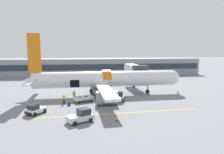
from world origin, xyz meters
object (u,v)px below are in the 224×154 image
object	(u,v)px
ground_crew_loader_b	(97,94)
ground_crew_supervisor	(107,94)
baggage_tug_rear	(119,97)
baggage_cart_loading	(84,99)
ground_crew_driver	(74,95)
ground_crew_loader_a	(64,99)
airplane	(104,80)
baggage_tug_lead	(35,110)
suitcase_on_tarmac_upright	(69,104)
baggage_tug_mid	(81,116)

from	to	relation	value
ground_crew_loader_b	ground_crew_supervisor	bearing A→B (deg)	-6.64
baggage_tug_rear	baggage_cart_loading	distance (m)	6.14
baggage_tug_rear	ground_crew_supervisor	size ratio (longest dim) A/B	1.50
baggage_cart_loading	ground_crew_supervisor	xyz separation A→B (m)	(4.32, 1.85, 0.40)
ground_crew_driver	ground_crew_supervisor	bearing A→B (deg)	-2.49
baggage_tug_rear	ground_crew_loader_b	bearing A→B (deg)	144.61
ground_crew_driver	ground_crew_loader_a	bearing A→B (deg)	-119.65
airplane	baggage_tug_lead	bearing A→B (deg)	-136.78
suitcase_on_tarmac_upright	baggage_tug_rear	bearing A→B (deg)	11.18
baggage_cart_loading	suitcase_on_tarmac_upright	world-z (taller)	baggage_cart_loading
baggage_tug_lead	ground_crew_loader_a	xyz separation A→B (m)	(3.64, 5.01, 0.24)
airplane	baggage_tug_mid	size ratio (longest dim) A/B	8.73
ground_crew_driver	baggage_tug_rear	bearing A→B (deg)	-18.78
ground_crew_supervisor	suitcase_on_tarmac_upright	xyz separation A→B (m)	(-6.81, -4.10, -0.66)
ground_crew_loader_a	ground_crew_loader_b	distance (m)	6.43
ground_crew_loader_a	ground_crew_driver	world-z (taller)	ground_crew_driver
baggage_tug_mid	baggage_cart_loading	world-z (taller)	baggage_tug_mid
airplane	baggage_tug_lead	xyz separation A→B (m)	(-11.12, -10.45, -2.51)
baggage_tug_rear	suitcase_on_tarmac_upright	xyz separation A→B (m)	(-8.59, -1.70, -0.50)
ground_crew_driver	ground_crew_loader_b	bearing A→B (deg)	-0.56
baggage_tug_mid	ground_crew_driver	size ratio (longest dim) A/B	2.12
airplane	ground_crew_loader_a	bearing A→B (deg)	-143.95
airplane	ground_crew_loader_b	xyz separation A→B (m)	(-1.70, -2.62, -2.26)
baggage_tug_rear	ground_crew_loader_b	size ratio (longest dim) A/B	1.54
ground_crew_supervisor	ground_crew_loader_b	bearing A→B (deg)	173.36
airplane	ground_crew_supervisor	distance (m)	3.62
baggage_tug_lead	ground_crew_loader_b	bearing A→B (deg)	39.74
baggage_tug_mid	baggage_tug_lead	bearing A→B (deg)	145.91
baggage_tug_lead	ground_crew_loader_a	size ratio (longest dim) A/B	1.85
ground_crew_driver	suitcase_on_tarmac_upright	xyz separation A→B (m)	(-0.74, -4.37, -0.65)
ground_crew_driver	airplane	bearing A→B (deg)	23.80
ground_crew_loader_a	ground_crew_loader_b	xyz separation A→B (m)	(5.78, 2.83, 0.01)
ground_crew_loader_a	suitcase_on_tarmac_upright	world-z (taller)	ground_crew_loader_a
ground_crew_loader_a	ground_crew_supervisor	distance (m)	8.12
baggage_tug_lead	suitcase_on_tarmac_upright	world-z (taller)	baggage_tug_lead
baggage_tug_lead	baggage_cart_loading	distance (m)	9.07
baggage_tug_rear	baggage_cart_loading	xyz separation A→B (m)	(-6.11, 0.56, -0.25)
airplane	baggage_tug_mid	xyz separation A→B (m)	(-4.77, -14.75, -2.41)
baggage_tug_rear	baggage_tug_mid	bearing A→B (deg)	-125.45
ground_crew_supervisor	baggage_tug_lead	bearing A→B (deg)	-146.12
airplane	suitcase_on_tarmac_upright	bearing A→B (deg)	-133.51
ground_crew_supervisor	suitcase_on_tarmac_upright	distance (m)	7.97
baggage_tug_rear	ground_crew_driver	size ratio (longest dim) A/B	1.51
baggage_tug_mid	ground_crew_loader_a	size ratio (longest dim) A/B	2.20
baggage_tug_lead	ground_crew_loader_b	size ratio (longest dim) A/B	1.82
baggage_cart_loading	ground_crew_loader_a	xyz separation A→B (m)	(-3.37, -0.75, 0.36)
baggage_tug_mid	ground_crew_loader_a	distance (m)	9.69
baggage_tug_rear	ground_crew_supervisor	bearing A→B (deg)	126.58
baggage_tug_mid	ground_crew_loader_b	bearing A→B (deg)	75.82
baggage_tug_rear	ground_crew_driver	xyz separation A→B (m)	(-7.85, 2.67, 0.15)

